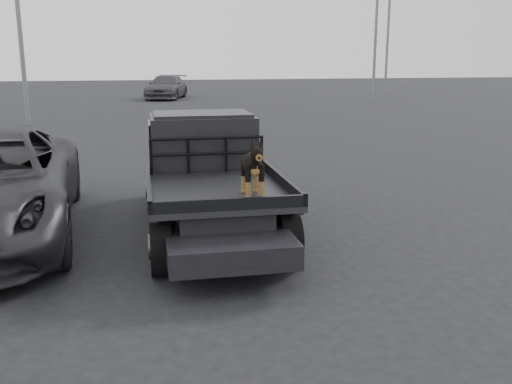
{
  "coord_description": "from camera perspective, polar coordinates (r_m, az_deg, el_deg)",
  "views": [
    {
      "loc": [
        -1.04,
        -7.03,
        2.74
      ],
      "look_at": [
        0.25,
        -0.53,
        1.14
      ],
      "focal_mm": 40.0,
      "sensor_mm": 36.0,
      "label": 1
    }
  ],
  "objects": [
    {
      "name": "distant_car_b",
      "position": [
        37.86,
        -8.95,
        10.33
      ],
      "size": [
        3.28,
        5.46,
        1.48
      ],
      "primitive_type": "imported",
      "rotation": [
        0.0,
        0.0,
        -0.25
      ],
      "color": "#404044",
      "rests_on": "ground"
    },
    {
      "name": "flatbed_ute",
      "position": [
        9.02,
        -4.65,
        -1.16
      ],
      "size": [
        2.0,
        5.4,
        0.92
      ],
      "primitive_type": null,
      "color": "black",
      "rests_on": "ground"
    },
    {
      "name": "headache_rack",
      "position": [
        9.06,
        -4.89,
        3.66
      ],
      "size": [
        1.8,
        0.08,
        0.55
      ],
      "primitive_type": null,
      "color": "black",
      "rests_on": "flatbed_ute"
    },
    {
      "name": "dog",
      "position": [
        7.51,
        -0.38,
        2.4
      ],
      "size": [
        0.32,
        0.6,
        0.74
      ],
      "primitive_type": null,
      "color": "black",
      "rests_on": "flatbed_ute"
    },
    {
      "name": "ground",
      "position": [
        7.61,
        -2.67,
        -7.57
      ],
      "size": [
        120.0,
        120.0,
        0.0
      ],
      "primitive_type": "plane",
      "color": "black",
      "rests_on": "ground"
    },
    {
      "name": "ute_cab",
      "position": [
        9.77,
        -5.41,
        5.35
      ],
      "size": [
        1.72,
        1.3,
        0.88
      ],
      "primitive_type": null,
      "color": "black",
      "rests_on": "flatbed_ute"
    }
  ]
}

